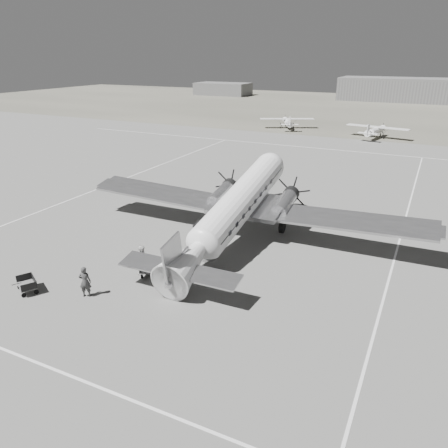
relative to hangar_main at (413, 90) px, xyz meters
The scene contains 16 objects.
ground 120.15m from the hangar_main, 92.39° to the right, with size 260.00×260.00×0.00m, color slate.
taxi_line_near 134.13m from the hangar_main, 92.14° to the right, with size 60.00×0.15×0.01m, color silver.
taxi_line_right 120.25m from the hangar_main, 86.66° to the right, with size 0.15×80.00×0.01m, color silver.
taxi_line_left 112.43m from the hangar_main, 101.81° to the right, with size 0.15×60.00×0.01m, color silver.
taxi_line_horizon 80.22m from the hangar_main, 93.58° to the right, with size 90.00×0.15×0.01m, color silver.
grass_infield 25.71m from the hangar_main, 101.31° to the right, with size 260.00×90.00×0.01m, color #656255.
hangar_main is the anchor object (origin of this frame).
shed_secondary 60.22m from the hangar_main, behind, with size 18.00×10.00×4.00m, color #585858.
dc3_airliner 117.50m from the hangar_main, 92.02° to the right, with size 28.01×19.44×5.34m, color #B9B9BB, non-canonical shape.
light_plane_left 66.70m from the hangar_main, 105.27° to the right, with size 10.23×8.30×2.12m, color silver, non-canonical shape.
light_plane_right 67.59m from the hangar_main, 90.79° to the right, with size 10.53×8.54×2.19m, color silver, non-canonical shape.
baggage_cart_near 124.92m from the hangar_main, 93.09° to the right, with size 1.45×1.02×0.82m, color #585858, non-canonical shape.
baggage_cart_far 130.14m from the hangar_main, 95.45° to the right, with size 1.55×1.09×0.87m, color #585858, non-canonical shape.
ground_crew 128.71m from the hangar_main, 93.92° to the right, with size 0.70×0.46×1.92m, color #323232.
ramp_agent 124.76m from the hangar_main, 93.44° to the right, with size 0.93×0.73×1.92m, color silver.
passenger 121.47m from the hangar_main, 93.27° to the right, with size 0.79×0.51×1.61m, color beige.
Camera 1 is at (13.25, -25.02, 13.34)m, focal length 35.00 mm.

